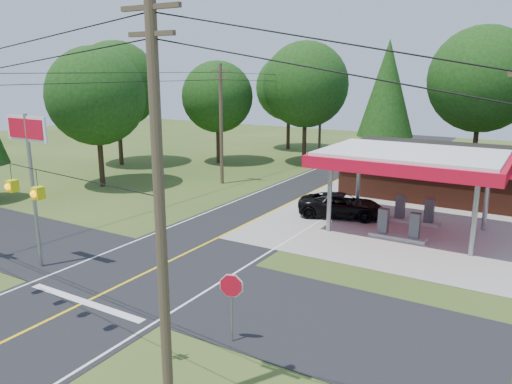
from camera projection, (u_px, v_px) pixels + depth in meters
The scene contains 14 objects.
ground at pixel (145, 273), 23.85m from camera, with size 120.00×120.00×0.00m, color #314B1A.
main_highway at pixel (145, 273), 23.85m from camera, with size 8.00×120.00×0.02m, color black.
cross_road at pixel (145, 273), 23.85m from camera, with size 70.00×7.00×0.02m, color black.
lane_center_yellow at pixel (145, 273), 23.85m from camera, with size 0.15×110.00×0.00m, color yellow.
gas_canopy at pixel (411, 161), 29.17m from camera, with size 10.60×7.40×4.88m.
convenience_store at pixel (456, 173), 37.55m from camera, with size 16.40×7.55×3.80m.
utility_pole_near_right at pixel (160, 210), 12.86m from camera, with size 1.80×0.30×11.50m.
utility_pole_far_left at pixel (221, 123), 41.61m from camera, with size 1.80×0.30×10.00m.
utility_pole_north at pixel (320, 114), 55.13m from camera, with size 0.30×0.30×9.50m.
treeline_backdrop at pixel (348, 94), 41.66m from camera, with size 70.27×51.59×13.30m.
suv_car at pixel (341, 205), 32.90m from camera, with size 5.59×5.59×1.55m, color black.
big_stop_sign at pixel (29, 153), 23.33m from camera, with size 2.80×0.18×7.52m.
octagonal_stop_sign at pixel (231, 291), 17.38m from camera, with size 0.87×0.31×2.62m.
route_sign_post at pixel (165, 328), 16.40m from camera, with size 0.41×0.10×2.02m.
Camera 1 is at (16.00, -16.34, 9.46)m, focal length 35.00 mm.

